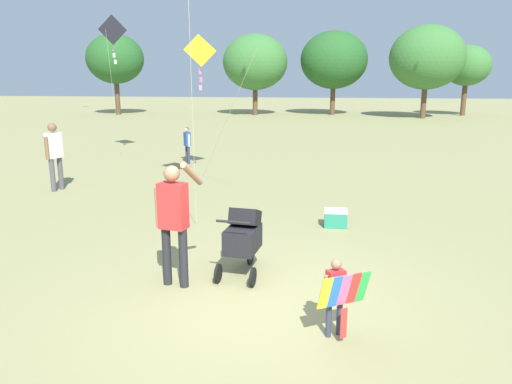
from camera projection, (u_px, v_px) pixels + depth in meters
The scene contains 10 objects.
ground_plane at pixel (254, 302), 6.48m from camera, with size 120.00×120.00×0.00m, color #938E5B.
treeline_distant at pixel (313, 60), 35.09m from camera, with size 29.44×6.87×6.19m.
child_with_butterfly_kite at pixel (337, 291), 5.50m from camera, with size 0.59×0.47×0.93m.
person_adult_flyer at pixel (174, 215), 6.77m from camera, with size 0.64×0.53×1.82m.
stroller at pixel (243, 236), 7.27m from camera, with size 0.61×1.11×1.03m.
kite_orange_delta at pixel (112, 33), 17.01m from camera, with size 1.42×2.73×4.99m.
kite_green_novelty at pixel (201, 56), 13.61m from camera, with size 2.56×4.10×4.05m.
person_red_shirt at pixel (187, 142), 16.42m from camera, with size 0.29×0.34×1.24m.
person_sitting_far at pixel (54, 151), 12.52m from camera, with size 0.33×0.54×1.75m.
cooler_box at pixel (336, 218), 9.67m from camera, with size 0.45×0.33×0.35m.
Camera 1 is at (0.77, -5.91, 2.93)m, focal length 34.40 mm.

